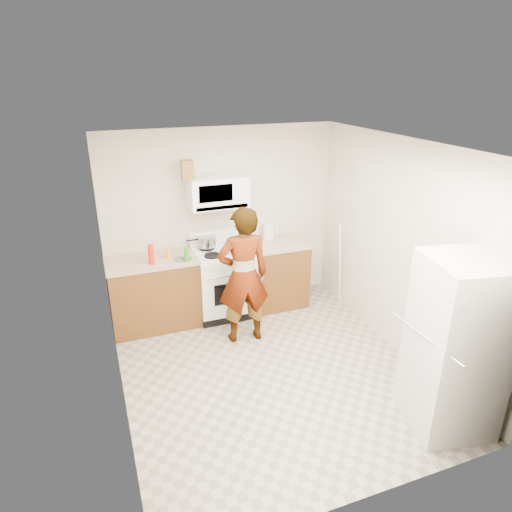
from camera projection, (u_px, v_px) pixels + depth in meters
name	position (u px, v px, depth m)	size (l,w,h in m)	color
floor	(271.00, 371.00, 5.17)	(3.60, 3.60, 0.00)	gray
back_wall	(222.00, 220.00, 6.24)	(3.20, 0.02, 2.50)	beige
right_wall	(401.00, 250.00, 5.21)	(0.02, 3.60, 2.50)	beige
cabinet_left	(154.00, 294.00, 5.95)	(1.12, 0.62, 0.90)	brown
counter_left	(151.00, 261.00, 5.77)	(1.14, 0.64, 0.04)	tan
cabinet_right	(276.00, 275.00, 6.51)	(0.80, 0.62, 0.90)	brown
counter_right	(276.00, 244.00, 6.33)	(0.82, 0.64, 0.04)	tan
gas_range	(223.00, 281.00, 6.23)	(0.76, 0.65, 1.13)	white
microwave	(218.00, 192.00, 5.88)	(0.76, 0.38, 0.40)	white
person	(243.00, 276.00, 5.47)	(0.63, 0.41, 1.73)	tan
fridge	(456.00, 346.00, 4.11)	(0.70, 0.70, 1.70)	white
kettle	(268.00, 232.00, 6.45)	(0.16, 0.16, 0.19)	silver
jug	(187.00, 170.00, 5.60)	(0.14, 0.14, 0.24)	brown
saucepan	(206.00, 241.00, 6.12)	(0.25, 0.25, 0.14)	#AAABAF
tray	(230.00, 252.00, 5.96)	(0.25, 0.16, 0.05)	white
bottle_spray	(151.00, 254.00, 5.59)	(0.07, 0.07, 0.25)	red
bottle_hot_sauce	(168.00, 253.00, 5.76)	(0.05, 0.05, 0.16)	orange
bottle_green_cap	(186.00, 254.00, 5.68)	(0.06, 0.06, 0.19)	#1F8818
pot_lid	(183.00, 258.00, 5.78)	(0.24, 0.24, 0.01)	silver
broom	(340.00, 264.00, 6.39)	(0.03, 0.03, 1.26)	white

